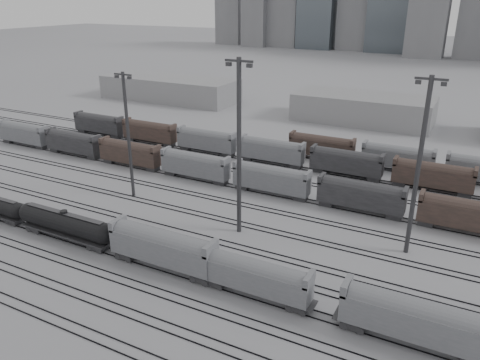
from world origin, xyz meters
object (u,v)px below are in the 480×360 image
at_px(hopper_car_c, 415,318).
at_px(light_mast_c, 239,145).
at_px(hopper_car_a, 162,246).
at_px(tank_car_b, 65,224).
at_px(hopper_car_b, 256,275).

distance_m(hopper_car_c, light_mast_c, 34.10).
height_order(hopper_car_a, light_mast_c, light_mast_c).
xyz_separation_m(tank_car_b, light_mast_c, (22.53, 14.64, 11.83)).
bearing_deg(hopper_car_a, tank_car_b, -180.00).
distance_m(tank_car_b, hopper_car_b, 32.58).
xyz_separation_m(tank_car_b, hopper_car_a, (18.36, 0.00, 0.84)).
relative_size(tank_car_b, hopper_car_b, 1.33).
height_order(tank_car_b, light_mast_c, light_mast_c).
relative_size(tank_car_b, hopper_car_a, 1.18).
distance_m(tank_car_b, light_mast_c, 29.36).
height_order(hopper_car_b, light_mast_c, light_mast_c).
distance_m(hopper_car_a, light_mast_c, 18.77).
bearing_deg(hopper_car_a, hopper_car_b, 0.00).
bearing_deg(tank_car_b, hopper_car_a, 0.00).
relative_size(hopper_car_b, light_mast_c, 0.52).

